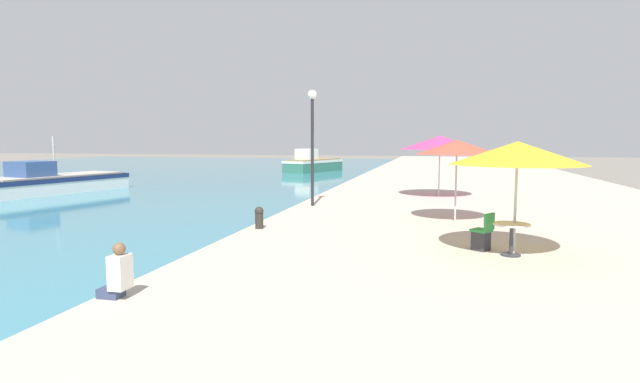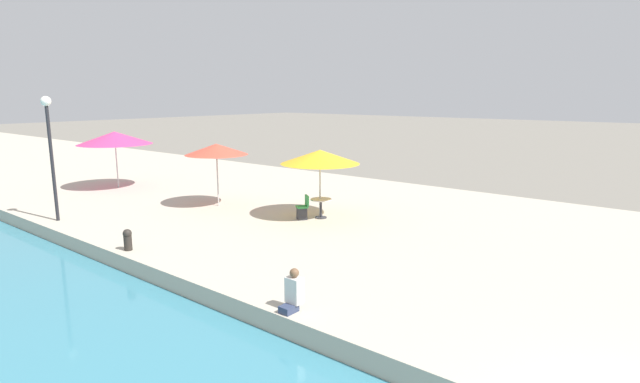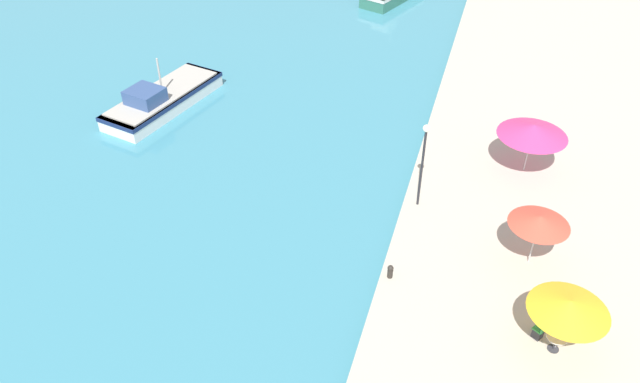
# 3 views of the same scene
# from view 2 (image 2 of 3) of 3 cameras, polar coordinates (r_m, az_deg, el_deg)

# --- Properties ---
(quay_promenade) EXTENTS (16.00, 90.00, 0.52)m
(quay_promenade) POSITION_cam_2_polar(r_m,az_deg,el_deg) (40.06, -28.33, 2.72)
(quay_promenade) COLOR #BCB29E
(quay_promenade) RESTS_ON ground_plane
(cafe_umbrella_pink) EXTENTS (2.98, 2.98, 2.59)m
(cafe_umbrella_pink) POSITION_cam_2_polar(r_m,az_deg,el_deg) (18.68, -0.00, 3.99)
(cafe_umbrella_pink) COLOR #B7B7B7
(cafe_umbrella_pink) RESTS_ON quay_promenade
(cafe_umbrella_white) EXTENTS (2.60, 2.60, 2.62)m
(cafe_umbrella_white) POSITION_cam_2_polar(r_m,az_deg,el_deg) (21.11, -11.76, 4.75)
(cafe_umbrella_white) COLOR #B7B7B7
(cafe_umbrella_white) RESTS_ON quay_promenade
(cafe_umbrella_striped) EXTENTS (3.58, 3.58, 2.82)m
(cafe_umbrella_striped) POSITION_cam_2_polar(r_m,az_deg,el_deg) (26.80, -22.41, 5.69)
(cafe_umbrella_striped) COLOR #B7B7B7
(cafe_umbrella_striped) RESTS_ON quay_promenade
(cafe_table) EXTENTS (0.80, 0.80, 0.74)m
(cafe_table) POSITION_cam_2_polar(r_m,az_deg,el_deg) (18.85, 0.11, -1.47)
(cafe_table) COLOR #333338
(cafe_table) RESTS_ON quay_promenade
(cafe_chair_left) EXTENTS (0.58, 0.57, 0.91)m
(cafe_chair_left) POSITION_cam_2_polar(r_m,az_deg,el_deg) (18.71, -2.01, -2.22)
(cafe_chair_left) COLOR #2D2D33
(cafe_chair_left) RESTS_ON quay_promenade
(person_at_quay) EXTENTS (0.51, 0.36, 0.94)m
(person_at_quay) POSITION_cam_2_polar(r_m,az_deg,el_deg) (11.02, -3.08, -11.41)
(person_at_quay) COLOR #333D5B
(person_at_quay) RESTS_ON quay_promenade
(mooring_bollard) EXTENTS (0.26, 0.26, 0.65)m
(mooring_bollard) POSITION_cam_2_polar(r_m,az_deg,el_deg) (16.11, -21.13, -5.09)
(mooring_bollard) COLOR #2D2823
(mooring_bollard) RESTS_ON quay_promenade
(lamppost) EXTENTS (0.36, 0.36, 4.56)m
(lamppost) POSITION_cam_2_polar(r_m,az_deg,el_deg) (20.56, -28.51, 5.46)
(lamppost) COLOR #232328
(lamppost) RESTS_ON quay_promenade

